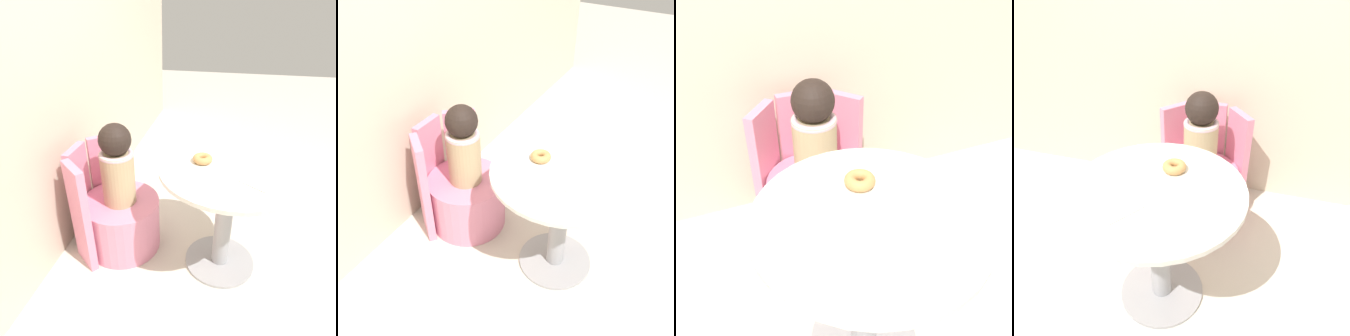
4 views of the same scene
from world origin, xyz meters
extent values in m
cylinder|color=#99999E|center=(-0.02, 0.02, 0.36)|extent=(0.11, 0.11, 0.69)
cylinder|color=silver|center=(-0.02, 0.02, 0.72)|extent=(0.81, 0.81, 0.02)
cylinder|color=pink|center=(0.02, 0.71, 0.19)|extent=(0.52, 0.52, 0.38)
cube|color=pink|center=(0.02, 0.99, 0.37)|extent=(0.22, 0.05, 0.74)
cube|color=pink|center=(0.24, 0.89, 0.37)|extent=(0.18, 0.20, 0.74)
cube|color=pink|center=(-0.20, 0.89, 0.37)|extent=(0.18, 0.20, 0.74)
cylinder|color=tan|center=(0.02, 0.71, 0.56)|extent=(0.22, 0.22, 0.36)
torus|color=beige|center=(0.02, 0.71, 0.73)|extent=(0.22, 0.22, 0.04)
sphere|color=black|center=(0.02, 0.71, 0.83)|extent=(0.20, 0.20, 0.20)
torus|color=tan|center=(0.02, 0.17, 0.76)|extent=(0.11, 0.11, 0.04)
cube|color=silver|center=(-0.13, -0.14, 0.74)|extent=(0.22, 0.22, 0.01)
camera|label=1|loc=(-1.52, 0.05, 1.57)|focal=32.00mm
camera|label=2|loc=(-1.62, -0.54, 2.03)|focal=42.00mm
camera|label=3|loc=(-0.46, -0.84, 1.63)|focal=42.00mm
camera|label=4|loc=(0.41, -1.05, 1.63)|focal=35.00mm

